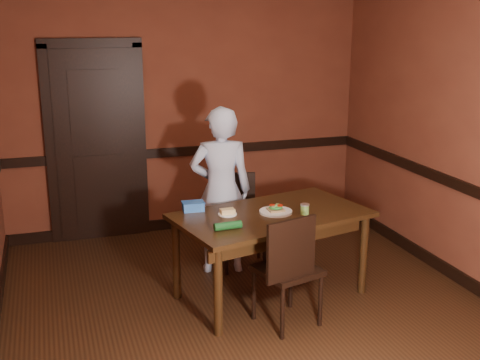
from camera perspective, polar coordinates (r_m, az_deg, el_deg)
floor at (r=5.06m, az=1.26°, el=-12.56°), size 4.00×4.50×0.01m
wall_back at (r=6.72m, az=-5.07°, el=6.53°), size 4.00×0.02×2.70m
wall_front at (r=2.67m, az=17.74°, el=-7.73°), size 4.00×0.02×2.70m
wall_right at (r=5.57m, az=21.20°, el=3.76°), size 0.02×4.50×2.70m
dado_back at (r=6.79m, az=-4.95°, el=2.75°), size 4.00×0.03×0.10m
dado_right at (r=5.66m, az=20.65°, el=-0.71°), size 0.03×4.50×0.10m
baseboard_back at (r=7.01m, az=-4.79°, el=-3.97°), size 4.00×0.03×0.12m
baseboard_right at (r=5.93m, az=19.89°, el=-8.54°), size 0.03×4.50×0.12m
door at (r=6.58m, az=-13.47°, el=3.70°), size 1.05×0.07×2.20m
dining_table at (r=5.23m, az=2.94°, el=-7.06°), size 1.77×1.24×0.75m
chair_far at (r=5.78m, az=0.31°, el=-4.04°), size 0.50×0.50×0.90m
chair_near at (r=4.75m, az=4.52°, el=-8.30°), size 0.54×0.54×0.93m
person at (r=5.61m, az=-1.83°, el=-1.01°), size 0.64×0.49×1.58m
sandwich_plate at (r=5.10m, az=3.41°, el=-2.91°), size 0.28×0.28×0.07m
sauce_jar at (r=5.08m, az=6.16°, el=-2.75°), size 0.08×0.08×0.09m
cheese_saucer at (r=5.05m, az=-1.20°, el=-3.09°), size 0.16×0.16×0.05m
food_tub at (r=5.16m, az=-4.46°, el=-2.49°), size 0.19×0.14×0.08m
wrapped_veg at (r=4.70m, az=-1.17°, el=-4.35°), size 0.22×0.07×0.06m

